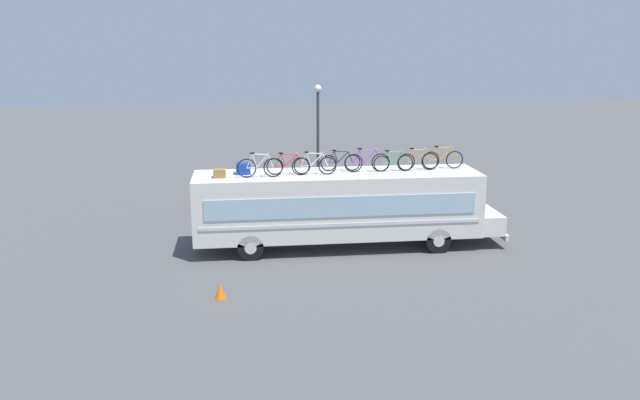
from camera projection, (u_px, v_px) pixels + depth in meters
name	position (u px, v px, depth m)	size (l,w,h in m)	color
ground_plane	(337.00, 247.00, 25.84)	(120.00, 120.00, 0.00)	#4C4C4F
bus	(341.00, 205.00, 25.43)	(12.30, 2.67, 3.03)	silver
luggage_bag_1	(219.00, 173.00, 24.28)	(0.45, 0.43, 0.31)	olive
luggage_bag_2	(243.00, 168.00, 24.91)	(0.55, 0.52, 0.43)	#193899
rooftop_bicycle_1	(260.00, 167.00, 24.21)	(1.73, 0.44, 0.97)	black
rooftop_bicycle_2	(288.00, 165.00, 24.73)	(1.71, 0.44, 0.87)	black
rooftop_bicycle_3	(314.00, 165.00, 24.67)	(1.74, 0.44, 0.93)	black
rooftop_bicycle_4	(341.00, 162.00, 25.44)	(1.60, 0.44, 0.86)	black
rooftop_bicycle_5	(367.00, 162.00, 25.21)	(1.82, 0.44, 0.97)	black
rooftop_bicycle_6	(393.00, 162.00, 25.34)	(1.60, 0.44, 0.86)	black
rooftop_bicycle_7	(418.00, 161.00, 25.55)	(1.65, 0.44, 0.92)	black
rooftop_bicycle_8	(443.00, 159.00, 25.85)	(1.70, 0.44, 0.95)	black
traffic_cone	(220.00, 291.00, 20.65)	(0.37, 0.37, 0.50)	orange
street_lamp	(318.00, 134.00, 30.84)	(0.35, 0.35, 6.04)	#38383D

